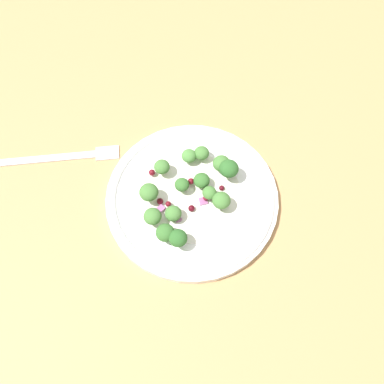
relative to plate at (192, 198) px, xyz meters
The scene contains 29 objects.
ground_plane 3.66cm from the plate, 32.28° to the left, with size 180.00×180.00×2.00cm, color tan.
plate is the anchor object (origin of this frame).
dressing_pool 0.44cm from the plate, 116.57° to the right, with size 14.66×14.66×0.20cm, color white.
broccoli_floret_0 7.87cm from the plate, 38.65° to the left, with size 2.54×2.54×2.58cm.
broccoli_floret_1 7.64cm from the plate, 23.37° to the left, with size 2.60×2.60×2.63cm.
broccoli_floret_2 6.64cm from the plate, 32.59° to the right, with size 2.73×2.73×2.77cm.
broccoli_floret_3 3.28cm from the plate, 135.94° to the left, with size 2.05×2.05×2.08cm.
broccoli_floret_4 6.89cm from the plate, 139.37° to the right, with size 2.27×2.27×2.29cm.
broccoli_floret_5 6.29cm from the plate, 78.20° to the right, with size 2.33×2.33×2.36cm.
broccoli_floret_6 5.00cm from the plate, 122.04° to the left, with size 2.61×2.61×2.64cm.
broccoli_floret_7 2.95cm from the plate, 164.05° to the right, with size 2.39×2.39×2.42cm.
broccoli_floret_8 6.28cm from the plate, 122.59° to the right, with size 2.24×2.24×2.27cm.
broccoli_floret_9 4.65cm from the plate, 15.26° to the left, with size 2.35×2.35×2.38cm.
broccoli_floret_10 7.15cm from the plate, ahead, with size 2.51×2.51×2.54cm.
broccoli_floret_11 6.63cm from the plate, behind, with size 2.62×2.62×2.66cm.
broccoli_floret_12 2.73cm from the plate, 72.21° to the right, with size 2.12×2.12×2.15cm.
broccoli_floret_13 6.85cm from the plate, behind, with size 2.85×2.85×2.89cm.
cranberry_0 7.06cm from the plate, 66.03° to the right, with size 0.95×0.95×0.95cm, color maroon.
cranberry_1 2.15cm from the plate, 45.00° to the left, with size 0.95×0.95×0.95cm, color #4C0A14.
cranberry_2 4.86cm from the plate, 22.84° to the right, with size 0.96×0.96×0.96cm, color #4C0A14.
cranberry_3 3.92cm from the plate, 11.72° to the right, with size 0.84×0.84×0.84cm, color maroon.
cranberry_4 2.40cm from the plate, 126.47° to the left, with size 0.84×0.84×0.84cm, color maroon.
cranberry_5 4.67cm from the plate, 155.24° to the left, with size 0.78×0.78×0.78cm, color #4C0A14.
cranberry_6 2.40cm from the plate, 122.59° to the right, with size 0.94×0.94×0.94cm, color maroon.
onion_bit_0 5.12cm from the plate, 10.39° to the right, with size 0.90×1.14×0.36cm, color #A35B93.
onion_bit_1 3.01cm from the plate, 165.64° to the right, with size 0.88×1.16×0.44cm, color #843D75.
onion_bit_2 4.40cm from the plate, 29.89° to the left, with size 0.90×0.99×0.40cm, color #A35B93.
onion_bit_3 1.61cm from the plate, 121.80° to the left, with size 1.19×1.17×0.45cm, color #A35B93.
fork 20.88cm from the plate, 57.58° to the right, with size 16.93×11.01×0.50cm.
Camera 1 is at (13.74, 20.23, 58.19)cm, focal length 40.49 mm.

